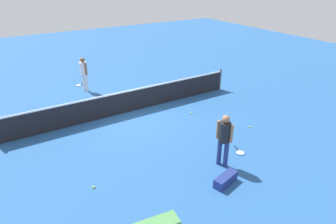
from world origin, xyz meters
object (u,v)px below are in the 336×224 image
Objects in this scene: tennis_racket_near_player at (240,152)px; tennis_ball_midcourt at (94,187)px; tennis_ball_by_net at (192,113)px; tennis_ball_near_player at (250,127)px; equipment_bag at (226,179)px; player_near_side at (224,137)px; tennis_racket_far_player at (79,85)px; player_far_side at (84,71)px.

tennis_racket_near_player is 4.75m from tennis_ball_midcourt.
tennis_ball_by_net and tennis_ball_midcourt have the same top height.
tennis_ball_near_player is 3.57m from equipment_bag.
player_near_side reaches higher than tennis_racket_near_player.
player_near_side reaches higher than tennis_ball_midcourt.
tennis_racket_far_player is at bearing 106.52° from tennis_racket_near_player.
tennis_racket_near_player is 1.00× the size of tennis_racket_far_player.
tennis_racket_far_player is 9.16× the size of tennis_ball_midcourt.
tennis_ball_near_player is at bearing -59.44° from player_far_side.
equipment_bag is at bearing -82.58° from player_far_side.
equipment_bag is (-1.43, -0.92, 0.13)m from tennis_racket_near_player.
tennis_ball_midcourt is (-2.08, -7.24, -0.98)m from player_far_side.
equipment_bag is (1.17, -8.99, -0.87)m from player_far_side.
player_far_side is 7.59m from tennis_ball_midcourt.
player_far_side is 9.11m from equipment_bag.
player_far_side is at bearing 107.90° from tennis_racket_near_player.
player_near_side is at bearing -153.71° from tennis_ball_near_player.
tennis_ball_by_net reaches higher than tennis_racket_near_player.
player_near_side is 8.43m from player_far_side.
player_far_side is 25.76× the size of tennis_ball_near_player.
tennis_ball_near_player is 6.23m from tennis_ball_midcourt.
tennis_racket_far_player is (-0.08, 0.98, -1.00)m from player_far_side.
tennis_ball_midcourt is (-4.68, 0.83, 0.02)m from tennis_racket_near_player.
player_near_side is at bearing -79.46° from tennis_racket_far_player.
tennis_ball_near_player and tennis_ball_midcourt have the same top height.
tennis_ball_near_player is 0.08× the size of equipment_bag.
tennis_ball_midcourt is (-6.23, -0.21, 0.00)m from tennis_ball_near_player.
tennis_racket_far_player is 9.06m from tennis_ball_near_player.
tennis_racket_near_player is at bearing 32.80° from equipment_bag.
tennis_ball_by_net is at bearing 68.92° from player_near_side.
tennis_ball_near_player is 1.00× the size of tennis_ball_by_net.
tennis_ball_near_player is (4.23, -8.01, 0.02)m from tennis_racket_far_player.
player_near_side reaches higher than equipment_bag.
player_far_side is at bearing 101.24° from player_near_side.
player_near_side is 1.40m from tennis_racket_near_player.
tennis_racket_far_player is 8.46m from tennis_ball_midcourt.
player_near_side is 25.76× the size of tennis_ball_by_net.
tennis_ball_midcourt is (-2.00, -8.22, 0.02)m from tennis_racket_far_player.
tennis_racket_far_player is at bearing 97.15° from equipment_bag.
player_near_side is at bearing -111.08° from tennis_ball_by_net.
tennis_ball_midcourt is (-3.72, 1.03, -0.98)m from player_near_side.
equipment_bag is (1.25, -9.98, 0.13)m from tennis_racket_far_player.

